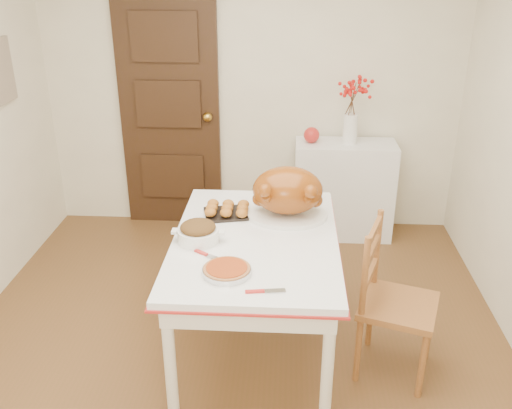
# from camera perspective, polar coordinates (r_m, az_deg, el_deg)

# --- Properties ---
(floor) EXTENTS (3.50, 4.00, 0.00)m
(floor) POSITION_cam_1_polar(r_m,az_deg,el_deg) (3.54, -2.61, -15.80)
(floor) COLOR brown
(floor) RESTS_ON ground
(wall_back) EXTENTS (3.50, 0.00, 2.50)m
(wall_back) POSITION_cam_1_polar(r_m,az_deg,el_deg) (4.81, -0.45, 11.94)
(wall_back) COLOR #EDE7C9
(wall_back) RESTS_ON ground
(door_back) EXTENTS (0.85, 0.06, 2.06)m
(door_back) POSITION_cam_1_polar(r_m,az_deg,el_deg) (4.93, -8.72, 9.33)
(door_back) COLOR black
(door_back) RESTS_ON ground
(photo_board) EXTENTS (0.03, 0.35, 0.45)m
(photo_board) POSITION_cam_1_polar(r_m,az_deg,el_deg) (4.46, -24.52, 12.13)
(photo_board) COLOR #AA9E88
(photo_board) RESTS_ON ground
(sideboard) EXTENTS (0.83, 0.37, 0.83)m
(sideboard) POSITION_cam_1_polar(r_m,az_deg,el_deg) (4.87, 8.82, 1.48)
(sideboard) COLOR white
(sideboard) RESTS_ON floor
(kitchen_table) EXTENTS (0.93, 1.36, 0.82)m
(kitchen_table) POSITION_cam_1_polar(r_m,az_deg,el_deg) (3.36, -0.05, -9.55)
(kitchen_table) COLOR white
(kitchen_table) RESTS_ON floor
(chair_oak) EXTENTS (0.52, 0.52, 0.93)m
(chair_oak) POSITION_cam_1_polar(r_m,az_deg,el_deg) (3.32, 14.28, -9.57)
(chair_oak) COLOR #9B582E
(chair_oak) RESTS_ON floor
(berry_vase) EXTENTS (0.27, 0.27, 0.51)m
(berry_vase) POSITION_cam_1_polar(r_m,az_deg,el_deg) (4.65, 9.62, 9.13)
(berry_vase) COLOR white
(berry_vase) RESTS_ON sideboard
(apple) EXTENTS (0.13, 0.13, 0.13)m
(apple) POSITION_cam_1_polar(r_m,az_deg,el_deg) (4.68, 5.64, 7.01)
(apple) COLOR red
(apple) RESTS_ON sideboard
(turkey_platter) EXTENTS (0.56, 0.49, 0.31)m
(turkey_platter) POSITION_cam_1_polar(r_m,az_deg,el_deg) (3.34, 3.21, 1.15)
(turkey_platter) COLOR #903D10
(turkey_platter) RESTS_ON kitchen_table
(pumpkin_pie) EXTENTS (0.31, 0.31, 0.05)m
(pumpkin_pie) POSITION_cam_1_polar(r_m,az_deg,el_deg) (2.80, -2.98, -6.57)
(pumpkin_pie) COLOR #963611
(pumpkin_pie) RESTS_ON kitchen_table
(stuffing_dish) EXTENTS (0.30, 0.24, 0.11)m
(stuffing_dish) POSITION_cam_1_polar(r_m,az_deg,el_deg) (3.10, -5.87, -2.79)
(stuffing_dish) COLOR #503414
(stuffing_dish) RESTS_ON kitchen_table
(rolls_tray) EXTENTS (0.31, 0.27, 0.07)m
(rolls_tray) POSITION_cam_1_polar(r_m,az_deg,el_deg) (3.40, -2.93, -0.51)
(rolls_tray) COLOR #9A5718
(rolls_tray) RESTS_ON kitchen_table
(pie_server) EXTENTS (0.20, 0.08, 0.01)m
(pie_server) POSITION_cam_1_polar(r_m,az_deg,el_deg) (2.67, 0.96, -8.74)
(pie_server) COLOR silver
(pie_server) RESTS_ON kitchen_table
(carving_knife) EXTENTS (0.23, 0.18, 0.01)m
(carving_knife) POSITION_cam_1_polar(r_m,az_deg,el_deg) (2.95, -4.49, -5.30)
(carving_knife) COLOR silver
(carving_knife) RESTS_ON kitchen_table
(drinking_glass) EXTENTS (0.06, 0.06, 0.10)m
(drinking_glass) POSITION_cam_1_polar(r_m,az_deg,el_deg) (3.58, 1.59, 1.09)
(drinking_glass) COLOR white
(drinking_glass) RESTS_ON kitchen_table
(shaker_pair) EXTENTS (0.09, 0.06, 0.08)m
(shaker_pair) POSITION_cam_1_polar(r_m,az_deg,el_deg) (3.63, 5.91, 1.16)
(shaker_pair) COLOR white
(shaker_pair) RESTS_ON kitchen_table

